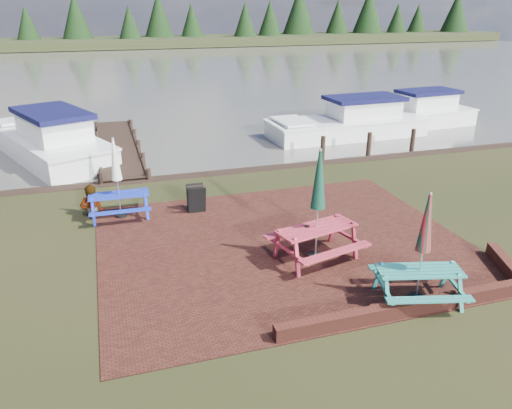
{
  "coord_description": "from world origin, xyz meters",
  "views": [
    {
      "loc": [
        -4.0,
        -9.53,
        5.64
      ],
      "look_at": [
        -0.6,
        1.39,
        1.0
      ],
      "focal_mm": 35.0,
      "sensor_mm": 36.0,
      "label": 1
    }
  ],
  "objects_px": {
    "picnic_table_teal": "(421,265)",
    "chalkboard": "(196,199)",
    "boat_near": "(350,124)",
    "picnic_table_red": "(317,222)",
    "person": "(89,185)",
    "boat_far": "(416,115)",
    "picnic_table_blue": "(118,190)",
    "boat_jetty": "(50,142)",
    "jetty": "(118,147)"
  },
  "relations": [
    {
      "from": "boat_far",
      "to": "person",
      "type": "distance_m",
      "value": 17.46
    },
    {
      "from": "jetty",
      "to": "person",
      "type": "height_order",
      "value": "person"
    },
    {
      "from": "boat_near",
      "to": "picnic_table_red",
      "type": "bearing_deg",
      "value": 147.25
    },
    {
      "from": "picnic_table_teal",
      "to": "boat_jetty",
      "type": "height_order",
      "value": "picnic_table_teal"
    },
    {
      "from": "boat_near",
      "to": "picnic_table_blue",
      "type": "bearing_deg",
      "value": 121.19
    },
    {
      "from": "chalkboard",
      "to": "person",
      "type": "distance_m",
      "value": 2.99
    },
    {
      "from": "picnic_table_blue",
      "to": "person",
      "type": "xyz_separation_m",
      "value": [
        -0.76,
        0.36,
        0.11
      ]
    },
    {
      "from": "picnic_table_teal",
      "to": "jetty",
      "type": "xyz_separation_m",
      "value": [
        -5.21,
        13.47,
        -0.7
      ]
    },
    {
      "from": "picnic_table_teal",
      "to": "boat_jetty",
      "type": "relative_size",
      "value": 0.28
    },
    {
      "from": "picnic_table_teal",
      "to": "jetty",
      "type": "relative_size",
      "value": 0.26
    },
    {
      "from": "picnic_table_teal",
      "to": "chalkboard",
      "type": "height_order",
      "value": "picnic_table_teal"
    },
    {
      "from": "picnic_table_teal",
      "to": "person",
      "type": "bearing_deg",
      "value": 148.38
    },
    {
      "from": "chalkboard",
      "to": "boat_far",
      "type": "bearing_deg",
      "value": 33.71
    },
    {
      "from": "boat_jetty",
      "to": "picnic_table_teal",
      "type": "bearing_deg",
      "value": -83.24
    },
    {
      "from": "picnic_table_teal",
      "to": "picnic_table_red",
      "type": "height_order",
      "value": "picnic_table_red"
    },
    {
      "from": "picnic_table_teal",
      "to": "chalkboard",
      "type": "bearing_deg",
      "value": 134.55
    },
    {
      "from": "boat_jetty",
      "to": "person",
      "type": "xyz_separation_m",
      "value": [
        1.55,
        -7.1,
        0.44
      ]
    },
    {
      "from": "person",
      "to": "picnic_table_blue",
      "type": "bearing_deg",
      "value": 165.13
    },
    {
      "from": "chalkboard",
      "to": "person",
      "type": "bearing_deg",
      "value": 168.16
    },
    {
      "from": "picnic_table_blue",
      "to": "chalkboard",
      "type": "height_order",
      "value": "picnic_table_blue"
    },
    {
      "from": "picnic_table_red",
      "to": "picnic_table_blue",
      "type": "xyz_separation_m",
      "value": [
        -4.26,
        3.92,
        -0.13
      ]
    },
    {
      "from": "picnic_table_red",
      "to": "jetty",
      "type": "height_order",
      "value": "picnic_table_red"
    },
    {
      "from": "picnic_table_red",
      "to": "boat_far",
      "type": "bearing_deg",
      "value": 34.41
    },
    {
      "from": "chalkboard",
      "to": "person",
      "type": "xyz_separation_m",
      "value": [
        -2.88,
        0.66,
        0.49
      ]
    },
    {
      "from": "picnic_table_red",
      "to": "chalkboard",
      "type": "relative_size",
      "value": 3.27
    },
    {
      "from": "boat_far",
      "to": "chalkboard",
      "type": "bearing_deg",
      "value": 117.85
    },
    {
      "from": "boat_near",
      "to": "boat_far",
      "type": "xyz_separation_m",
      "value": [
        4.18,
        0.86,
        -0.01
      ]
    },
    {
      "from": "chalkboard",
      "to": "boat_far",
      "type": "distance_m",
      "value": 15.26
    },
    {
      "from": "chalkboard",
      "to": "person",
      "type": "relative_size",
      "value": 0.45
    },
    {
      "from": "chalkboard",
      "to": "boat_near",
      "type": "xyz_separation_m",
      "value": [
        8.67,
        7.38,
        -0.02
      ]
    },
    {
      "from": "picnic_table_blue",
      "to": "boat_jetty",
      "type": "height_order",
      "value": "picnic_table_blue"
    },
    {
      "from": "picnic_table_red",
      "to": "person",
      "type": "height_order",
      "value": "picnic_table_red"
    },
    {
      "from": "boat_jetty",
      "to": "person",
      "type": "distance_m",
      "value": 7.28
    },
    {
      "from": "chalkboard",
      "to": "jetty",
      "type": "xyz_separation_m",
      "value": [
        -1.82,
        7.58,
        -0.31
      ]
    },
    {
      "from": "boat_far",
      "to": "picnic_table_blue",
      "type": "bearing_deg",
      "value": 113.13
    },
    {
      "from": "chalkboard",
      "to": "jetty",
      "type": "distance_m",
      "value": 7.8
    },
    {
      "from": "picnic_table_blue",
      "to": "boat_near",
      "type": "distance_m",
      "value": 12.91
    },
    {
      "from": "picnic_table_red",
      "to": "boat_near",
      "type": "distance_m",
      "value": 12.8
    },
    {
      "from": "picnic_table_red",
      "to": "person",
      "type": "xyz_separation_m",
      "value": [
        -5.03,
        4.28,
        -0.03
      ]
    },
    {
      "from": "boat_jetty",
      "to": "boat_near",
      "type": "bearing_deg",
      "value": -24.7
    },
    {
      "from": "person",
      "to": "chalkboard",
      "type": "bearing_deg",
      "value": 177.47
    },
    {
      "from": "picnic_table_teal",
      "to": "jetty",
      "type": "height_order",
      "value": "picnic_table_teal"
    },
    {
      "from": "boat_far",
      "to": "picnic_table_teal",
      "type": "bearing_deg",
      "value": 141.38
    },
    {
      "from": "jetty",
      "to": "boat_far",
      "type": "relative_size",
      "value": 1.41
    },
    {
      "from": "jetty",
      "to": "boat_near",
      "type": "xyz_separation_m",
      "value": [
        10.48,
        -0.2,
        0.28
      ]
    },
    {
      "from": "jetty",
      "to": "boat_far",
      "type": "bearing_deg",
      "value": 2.57
    },
    {
      "from": "person",
      "to": "boat_far",
      "type": "bearing_deg",
      "value": -143.91
    },
    {
      "from": "picnic_table_blue",
      "to": "chalkboard",
      "type": "relative_size",
      "value": 2.8
    },
    {
      "from": "boat_far",
      "to": "picnic_table_red",
      "type": "bearing_deg",
      "value": 133.12
    },
    {
      "from": "boat_near",
      "to": "boat_far",
      "type": "relative_size",
      "value": 1.16
    }
  ]
}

